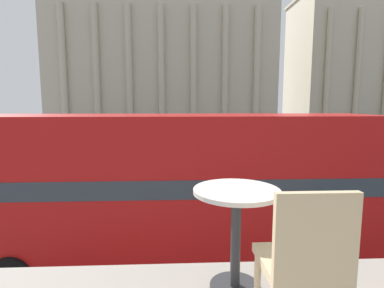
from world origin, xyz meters
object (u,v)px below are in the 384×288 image
(double_decker_bus, at_px, (177,184))
(pedestrian_blue, at_px, (304,160))
(cafe_dining_table, at_px, (236,216))
(pedestrian_red, at_px, (156,144))
(cafe_chair_0, at_px, (304,261))
(plaza_building_right, at_px, (363,64))
(plaza_building_left, at_px, (164,65))
(traffic_light_near, at_px, (144,157))
(traffic_light_mid, at_px, (83,138))
(pedestrian_black, at_px, (250,152))

(double_decker_bus, height_order, pedestrian_blue, double_decker_bus)
(cafe_dining_table, distance_m, pedestrian_red, 25.26)
(cafe_chair_0, relative_size, plaza_building_right, 0.03)
(cafe_dining_table, bearing_deg, pedestrian_red, 95.48)
(cafe_dining_table, xyz_separation_m, plaza_building_left, (-2.67, 49.49, 7.37))
(traffic_light_near, height_order, pedestrian_blue, traffic_light_near)
(traffic_light_mid, bearing_deg, double_decker_bus, -62.03)
(cafe_dining_table, xyz_separation_m, pedestrian_black, (4.91, 19.72, -2.68))
(plaza_building_right, bearing_deg, pedestrian_black, -129.89)
(plaza_building_left, distance_m, plaza_building_right, 40.24)
(double_decker_bus, bearing_deg, cafe_chair_0, -85.45)
(traffic_light_mid, xyz_separation_m, pedestrian_black, (11.30, 2.68, -1.42))
(double_decker_bus, relative_size, pedestrian_red, 6.29)
(traffic_light_mid, height_order, pedestrian_black, traffic_light_mid)
(cafe_dining_table, bearing_deg, traffic_light_near, 100.19)
(traffic_light_near, relative_size, pedestrian_red, 2.15)
(pedestrian_red, bearing_deg, plaza_building_left, -133.08)
(traffic_light_mid, height_order, pedestrian_blue, traffic_light_mid)
(traffic_light_near, distance_m, traffic_light_mid, 8.46)
(double_decker_bus, xyz_separation_m, pedestrian_black, (5.34, 13.91, -1.34))
(pedestrian_black, bearing_deg, plaza_building_right, 58.60)
(plaza_building_right, relative_size, traffic_light_near, 7.72)
(double_decker_bus, relative_size, traffic_light_near, 2.92)
(traffic_light_near, bearing_deg, cafe_chair_0, -79.11)
(double_decker_bus, height_order, pedestrian_black, double_decker_bus)
(cafe_chair_0, bearing_deg, cafe_dining_table, 110.08)
(cafe_chair_0, distance_m, traffic_light_near, 10.78)
(plaza_building_left, bearing_deg, traffic_light_mid, -96.52)
(pedestrian_red, bearing_deg, pedestrian_black, 100.45)
(traffic_light_near, distance_m, pedestrian_black, 11.94)
(cafe_chair_0, relative_size, plaza_building_left, 0.03)
(pedestrian_red, relative_size, pedestrian_blue, 0.95)
(pedestrian_red, bearing_deg, plaza_building_right, 176.22)
(cafe_dining_table, relative_size, traffic_light_mid, 0.20)
(traffic_light_mid, bearing_deg, plaza_building_left, 83.48)
(cafe_chair_0, bearing_deg, pedestrian_black, 74.82)
(plaza_building_left, bearing_deg, double_decker_bus, -87.05)
(cafe_chair_0, xyz_separation_m, plaza_building_right, (36.45, 58.30, 8.99))
(traffic_light_near, relative_size, traffic_light_mid, 0.98)
(cafe_chair_0, distance_m, plaza_building_right, 69.34)
(cafe_chair_0, relative_size, pedestrian_black, 0.54)
(pedestrian_red, height_order, pedestrian_blue, pedestrian_blue)
(cafe_chair_0, distance_m, traffic_light_mid, 18.86)
(cafe_dining_table, height_order, traffic_light_near, cafe_dining_table)
(cafe_chair_0, xyz_separation_m, pedestrian_black, (4.68, 20.30, -2.66))
(cafe_dining_table, height_order, pedestrian_red, cafe_dining_table)
(cafe_dining_table, xyz_separation_m, pedestrian_blue, (7.42, 15.91, -2.64))
(cafe_dining_table, height_order, plaza_building_right, plaza_building_right)
(traffic_light_mid, bearing_deg, traffic_light_near, -57.07)
(plaza_building_right, height_order, traffic_light_near, plaza_building_right)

